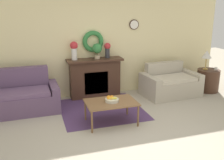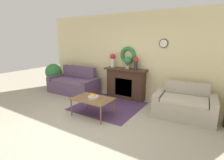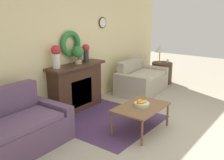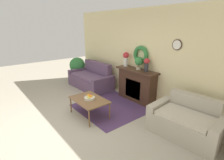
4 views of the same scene
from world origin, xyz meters
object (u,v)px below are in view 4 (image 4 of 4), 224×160
Objects in this scene: loveseat_right at (187,121)px; vase_on_mantel_left at (126,58)px; fruit_bowl at (89,98)px; potted_plant_on_mantel at (139,62)px; fireplace at (136,85)px; vase_on_mantel_right at (147,64)px; coffee_table at (89,101)px; potted_plant_floor_by_couch at (77,66)px; couch_left at (91,79)px.

vase_on_mantel_left is at bearing 164.29° from loveseat_right.
fruit_bowl is 1.85m from vase_on_mantel_left.
loveseat_right is at bearing -13.86° from potted_plant_on_mantel.
fireplace is 0.72m from potted_plant_on_mantel.
fireplace is at bearing -179.03° from vase_on_mantel_right.
potted_plant_on_mantel is (0.07, -0.01, 0.72)m from fireplace.
potted_plant_floor_by_couch is (-2.90, 1.24, 0.20)m from coffee_table.
fireplace reaches higher than couch_left.
vase_on_mantel_right is (0.41, 1.64, 0.79)m from coffee_table.
vase_on_mantel_right is at bearing 75.83° from coffee_table.
couch_left is 1.87× the size of potted_plant_floor_by_couch.
vase_on_mantel_left is (-2.39, 0.47, 0.95)m from loveseat_right.
potted_plant_floor_by_couch is (-4.87, 0.07, 0.32)m from loveseat_right.
fruit_bowl is at bearing -153.82° from loveseat_right.
couch_left is (-1.87, -0.43, -0.18)m from fireplace.
coffee_table is at bearing -34.95° from couch_left.
fruit_bowl is 0.71× the size of potted_plant_on_mantel.
loveseat_right is 2.09m from potted_plant_on_mantel.
loveseat_right is 2.29m from coffee_table.
potted_plant_on_mantel is 0.39× the size of potted_plant_floor_by_couch.
vase_on_mantel_left is at bearing 9.07° from potted_plant_floor_by_couch.
potted_plant_on_mantel reaches higher than fruit_bowl.
loveseat_right is 5.54× the size of fruit_bowl.
potted_plant_floor_by_couch is at bearing -170.93° from vase_on_mantel_left.
couch_left is 2.17m from fruit_bowl.
loveseat_right reaches higher than fruit_bowl.
couch_left is 1.15m from potted_plant_floor_by_couch.
fireplace is at bearing 167.78° from potted_plant_on_mantel.
coffee_table is 0.09m from fruit_bowl.
vase_on_mantel_left is 1.18× the size of potted_plant_on_mantel.
potted_plant_on_mantel is (-1.82, 0.45, 0.92)m from loveseat_right.
potted_plant_on_mantel is at bearing -12.22° from fireplace.
vase_on_mantel_left is at bearing 179.35° from fireplace.
loveseat_right is at bearing -13.80° from fireplace.
fruit_bowl is 1.82m from vase_on_mantel_right.
loveseat_right is at bearing -1.65° from couch_left.
potted_plant_on_mantel is (0.56, -0.02, -0.03)m from vase_on_mantel_left.
potted_plant_floor_by_couch is (-3.04, -0.38, -0.60)m from potted_plant_on_mantel.
fireplace is 1.63m from coffee_table.
fireplace is 1.93m from couch_left.
potted_plant_on_mantel is (0.13, 1.61, 0.72)m from fruit_bowl.
fruit_bowl is at bearing -94.72° from potted_plant_on_mantel.
vase_on_mantel_right is 0.27m from potted_plant_on_mantel.
potted_plant_floor_by_couch reaches higher than loveseat_right.
couch_left is 4.76× the size of potted_plant_on_mantel.
fireplace is 0.90m from vase_on_mantel_left.
fireplace is at bearing 11.86° from couch_left.
couch_left is at bearing -162.23° from vase_on_mantel_left.
vase_on_mantel_right is at bearing 10.08° from couch_left.
vase_on_mantel_left is at bearing 104.40° from coffee_table.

